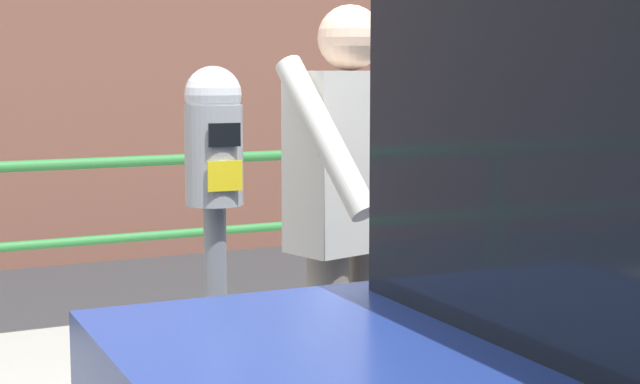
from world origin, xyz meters
The scene contains 3 objects.
parking_meter centered at (0.00, 0.35, 1.22)m, with size 0.18×0.19×1.47m.
pedestrian_at_meter centered at (0.58, 0.55, 1.10)m, with size 0.61×0.61×1.68m.
background_railing centered at (0.00, 2.91, 0.84)m, with size 24.06×0.06×0.98m.
Camera 1 is at (-1.05, -2.48, 1.60)m, focal length 55.56 mm.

